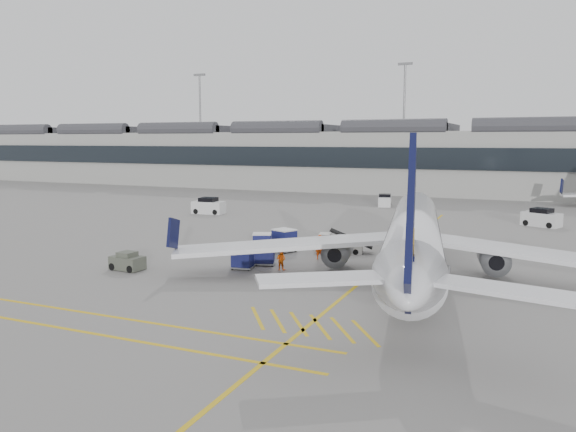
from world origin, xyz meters
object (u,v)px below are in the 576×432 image
at_px(baggage_cart_a, 243,257).
at_px(ramp_agent_a, 320,247).
at_px(airliner_main, 414,237).
at_px(belt_loader, 337,245).
at_px(ramp_agent_b, 281,259).
at_px(pushback_tug, 127,262).

relative_size(baggage_cart_a, ramp_agent_a, 0.87).
xyz_separation_m(airliner_main, belt_loader, (-7.68, 6.43, -2.31)).
bearing_deg(ramp_agent_b, airliner_main, -168.15).
bearing_deg(pushback_tug, belt_loader, 49.95).
bearing_deg(belt_loader, ramp_agent_a, -109.67).
relative_size(airliner_main, belt_loader, 7.22).
bearing_deg(baggage_cart_a, pushback_tug, -163.62).
height_order(baggage_cart_a, ramp_agent_b, baggage_cart_a).
xyz_separation_m(baggage_cart_a, pushback_tug, (-7.74, -3.60, -0.28)).
height_order(airliner_main, pushback_tug, airliner_main).
bearing_deg(ramp_agent_a, ramp_agent_b, -126.56).
xyz_separation_m(belt_loader, baggage_cart_a, (-4.47, -8.80, 0.29)).
bearing_deg(ramp_agent_b, ramp_agent_a, -103.45).
height_order(ramp_agent_b, pushback_tug, ramp_agent_b).
relative_size(belt_loader, pushback_tug, 2.02).
distance_m(baggage_cart_a, ramp_agent_a, 6.88).
bearing_deg(belt_loader, pushback_tug, -147.63).
bearing_deg(airliner_main, ramp_agent_a, 148.43).
bearing_deg(belt_loader, airliner_main, -53.03).
xyz_separation_m(belt_loader, ramp_agent_b, (-1.75, -7.88, 0.19)).
distance_m(ramp_agent_a, pushback_tug, 14.95).
xyz_separation_m(ramp_agent_b, pushback_tug, (-10.46, -4.52, -0.18)).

